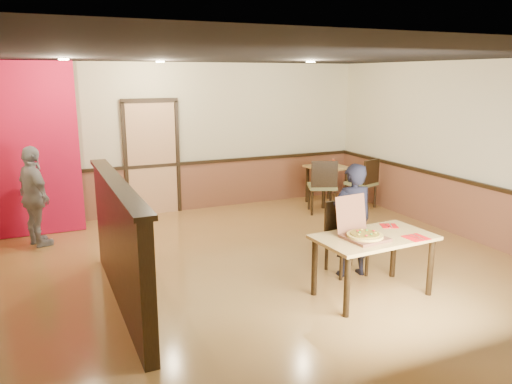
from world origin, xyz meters
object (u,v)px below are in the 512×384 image
(diner, at_px, (352,220))
(condiment, at_px, (334,163))
(side_table, at_px, (327,175))
(side_chair_right, at_px, (364,181))
(pizza_box, at_px, (362,233))
(main_table, at_px, (374,245))
(diner_chair, at_px, (345,234))
(side_chair_left, at_px, (323,184))
(passerby, at_px, (35,197))

(diner, height_order, condiment, diner)
(side_table, xyz_separation_m, condiment, (0.08, -0.10, 0.25))
(side_chair_right, relative_size, pizza_box, 1.78)
(main_table, bearing_deg, diner, 76.24)
(side_table, height_order, diner, diner)
(diner_chair, height_order, diner, diner)
(pizza_box, bearing_deg, side_chair_left, 59.44)
(main_table, distance_m, side_chair_left, 3.62)
(diner_chair, relative_size, pizza_box, 1.70)
(main_table, relative_size, side_table, 1.82)
(main_table, bearing_deg, pizza_box, -179.17)
(pizza_box, relative_size, condiment, 3.67)
(diner, distance_m, passerby, 4.73)
(side_table, height_order, passerby, passerby)
(main_table, height_order, diner_chair, diner_chair)
(side_chair_right, xyz_separation_m, side_table, (-0.47, 0.62, 0.06))
(diner_chair, bearing_deg, condiment, 62.77)
(side_chair_left, height_order, side_chair_right, side_chair_left)
(diner_chair, xyz_separation_m, side_chair_right, (2.20, 2.58, 0.02))
(passerby, xyz_separation_m, pizza_box, (3.41, -3.57, 0.03))
(side_chair_right, bearing_deg, diner_chair, 30.58)
(side_table, bearing_deg, diner, -117.25)
(pizza_box, xyz_separation_m, condiment, (2.11, 3.88, 0.05))
(side_table, height_order, condiment, condiment)
(main_table, relative_size, side_chair_right, 1.44)
(side_chair_right, bearing_deg, main_table, 36.34)
(diner, bearing_deg, side_chair_right, -121.67)
(side_chair_left, height_order, condiment, side_chair_left)
(side_chair_left, distance_m, side_chair_right, 0.95)
(pizza_box, bearing_deg, passerby, 127.86)
(side_chair_right, height_order, pizza_box, pizza_box)
(side_table, relative_size, passerby, 0.51)
(main_table, height_order, side_chair_left, side_chair_left)
(pizza_box, distance_m, condiment, 4.42)
(diner_chair, bearing_deg, pizza_box, -107.97)
(diner_chair, relative_size, side_chair_left, 0.92)
(side_chair_left, relative_size, condiment, 6.82)
(side_table, bearing_deg, pizza_box, -116.96)
(main_table, distance_m, side_chair_right, 4.08)
(pizza_box, bearing_deg, side_chair_right, 47.53)
(diner_chair, relative_size, condiment, 6.24)
(diner_chair, distance_m, side_chair_left, 2.87)
(side_chair_left, xyz_separation_m, side_table, (0.48, 0.62, 0.03))
(main_table, xyz_separation_m, side_chair_left, (1.37, 3.35, -0.07))
(side_chair_left, height_order, diner, diner)
(side_chair_right, bearing_deg, side_chair_left, -18.90)
(side_table, distance_m, diner, 3.77)
(side_chair_right, height_order, diner, diner)
(side_chair_left, height_order, pizza_box, pizza_box)
(passerby, relative_size, condiment, 10.26)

